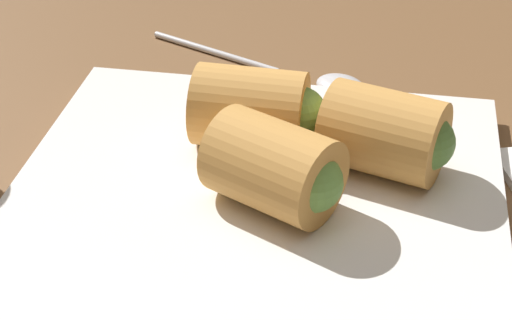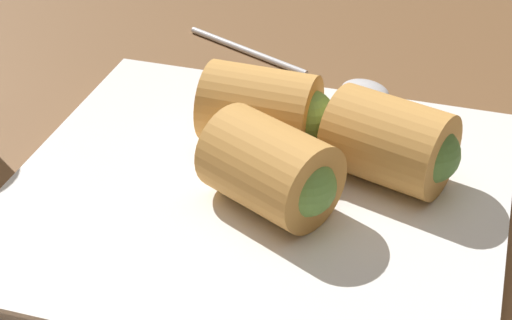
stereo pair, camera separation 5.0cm
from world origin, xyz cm
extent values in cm
cube|color=brown|center=(0.00, 0.00, 1.00)|extent=(180.00, 140.00, 2.00)
cube|color=white|center=(-1.19, 2.70, 2.60)|extent=(27.27, 24.99, 1.20)
cube|color=white|center=(-1.19, 2.70, 3.35)|extent=(28.36, 25.99, 0.30)
cylinder|color=#D19347|center=(-0.47, -2.05, 6.05)|extent=(6.84, 5.32, 5.10)
sphere|color=#6B9E47|center=(-3.04, -1.96, 6.05)|extent=(3.31, 3.31, 3.31)
cylinder|color=#D19347|center=(-2.36, 3.90, 6.05)|extent=(8.24, 7.53, 5.10)
sphere|color=#6B9E47|center=(-4.66, 5.05, 6.05)|extent=(3.31, 3.31, 3.31)
cylinder|color=#D19347|center=(-8.15, -0.65, 6.05)|extent=(7.88, 6.83, 5.10)
sphere|color=#56843D|center=(-10.61, 0.10, 6.05)|extent=(3.31, 3.31, 3.31)
cylinder|color=silver|center=(5.41, -16.56, 2.25)|extent=(10.95, 5.19, 0.50)
ellipsoid|color=silver|center=(-4.80, -12.07, 2.63)|extent=(4.49, 4.05, 1.27)
camera|label=1|loc=(-8.00, 42.17, 32.29)|focal=60.00mm
camera|label=2|loc=(-12.87, 41.01, 32.29)|focal=60.00mm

